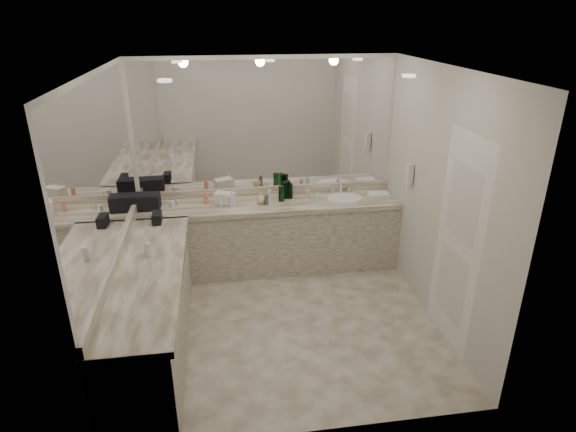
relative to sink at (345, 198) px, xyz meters
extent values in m
plane|color=beige|center=(-0.95, -1.20, -0.90)|extent=(3.20, 3.20, 0.00)
plane|color=white|center=(-0.95, -1.20, 1.71)|extent=(3.20, 3.20, 0.00)
cube|color=beige|center=(-0.95, 0.30, 0.41)|extent=(3.20, 0.02, 2.60)
cube|color=beige|center=(-2.55, -1.20, 0.41)|extent=(0.02, 3.00, 2.60)
cube|color=beige|center=(0.65, -1.20, 0.41)|extent=(0.02, 3.00, 2.60)
cube|color=beige|center=(-0.95, 0.00, -0.48)|extent=(3.20, 0.60, 0.84)
cube|color=beige|center=(-0.95, -0.01, -0.03)|extent=(3.20, 0.64, 0.06)
cube|color=beige|center=(-2.25, -1.50, -0.48)|extent=(0.60, 2.40, 0.84)
cube|color=beige|center=(-2.24, -1.50, -0.03)|extent=(0.64, 2.42, 0.06)
cube|color=beige|center=(-0.95, 0.28, 0.05)|extent=(3.20, 0.04, 0.10)
cube|color=beige|center=(-2.53, -1.20, 0.05)|extent=(0.04, 3.00, 0.10)
cube|color=white|center=(-0.95, 0.29, 0.88)|extent=(3.12, 0.01, 1.55)
cube|color=white|center=(-2.54, -1.20, 0.88)|extent=(0.01, 2.92, 1.55)
cylinder|color=white|center=(0.00, 0.00, 0.00)|extent=(0.44, 0.44, 0.03)
cube|color=silver|center=(0.00, 0.21, 0.07)|extent=(0.24, 0.16, 0.14)
cube|color=white|center=(0.61, -0.50, 0.46)|extent=(0.06, 0.10, 0.24)
cube|color=white|center=(0.64, -1.70, 0.16)|extent=(0.02, 0.82, 2.10)
cube|color=black|center=(-2.41, -0.01, 0.09)|extent=(0.32, 0.21, 0.18)
cube|color=black|center=(-2.25, -0.43, 0.06)|extent=(0.10, 0.21, 0.11)
cube|color=#EDE4CA|center=(-1.49, 0.02, 0.07)|extent=(0.27, 0.23, 0.14)
cube|color=white|center=(0.44, 0.00, 0.03)|extent=(0.27, 0.19, 0.04)
cylinder|color=white|center=(-2.25, -1.23, 0.07)|extent=(0.06, 0.06, 0.14)
imported|color=white|center=(-1.53, 0.01, 0.10)|extent=(0.09, 0.09, 0.18)
imported|color=silver|center=(-1.41, -0.07, 0.09)|extent=(0.10, 0.10, 0.18)
imported|color=#DDBF7C|center=(-1.05, -0.03, 0.08)|extent=(0.13, 0.13, 0.15)
cylinder|color=#10471C|center=(-0.74, 0.11, 0.11)|extent=(0.07, 0.07, 0.21)
cylinder|color=#10471C|center=(-0.68, 0.10, 0.10)|extent=(0.07, 0.07, 0.19)
cylinder|color=#10471C|center=(-0.80, 0.02, 0.10)|extent=(0.07, 0.07, 0.19)
cylinder|color=#10471C|center=(-0.70, 0.15, 0.11)|extent=(0.07, 0.07, 0.21)
cylinder|color=#10471C|center=(-0.71, 0.14, 0.10)|extent=(0.07, 0.07, 0.20)
cylinder|color=silver|center=(-2.13, 0.03, 0.04)|extent=(0.06, 0.06, 0.07)
cylinder|color=silver|center=(-0.93, 0.14, 0.06)|extent=(0.04, 0.04, 0.11)
cylinder|color=silver|center=(-1.54, -0.02, 0.05)|extent=(0.06, 0.06, 0.10)
cylinder|color=#E0B28C|center=(-0.46, 0.06, 0.06)|extent=(0.06, 0.06, 0.11)
cylinder|color=#E0B28C|center=(-2.06, 0.07, 0.04)|extent=(0.05, 0.05, 0.07)
cylinder|color=silver|center=(-0.36, -0.03, 0.05)|extent=(0.05, 0.05, 0.09)
cylinder|color=#3F3F4C|center=(-0.99, -0.08, 0.07)|extent=(0.05, 0.05, 0.12)
cylinder|color=#F2D84C|center=(-1.57, 0.09, 0.05)|extent=(0.04, 0.04, 0.09)
cylinder|color=#E57F66|center=(-1.72, 0.06, 0.08)|extent=(0.05, 0.05, 0.14)
camera|label=1|loc=(-1.54, -5.47, 2.16)|focal=30.00mm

